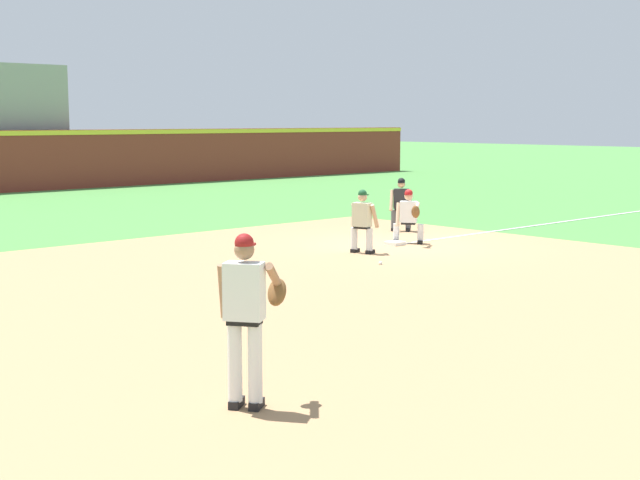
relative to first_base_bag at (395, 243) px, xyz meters
The scene contains 10 objects.
ground_plane 0.04m from the first_base_bag, ahead, with size 160.00×160.00×0.00m, color #47843D.
infield_dirt_patch 6.34m from the first_base_bag, 144.40° to the right, with size 18.00×18.00×0.01m, color #A87F56.
foul_line_stripe 7.71m from the first_base_bag, ahead, with size 15.42×0.10×0.00m, color white.
first_base_bag is the anchor object (origin of this frame).
baseball 3.02m from the first_base_bag, 143.09° to the right, with size 0.07×0.07×0.07m, color white.
pitcher 12.67m from the first_base_bag, 144.32° to the right, with size 0.85×0.57×1.86m.
first_baseman 0.81m from the first_base_bag, ahead, with size 0.80×1.05×1.34m.
baserunner 1.76m from the first_base_bag, 165.38° to the right, with size 0.54×0.65×1.46m.
umpire 2.91m from the first_base_bag, 39.49° to the left, with size 0.65×0.68×1.46m.
outfield_wall 22.04m from the first_base_bag, 90.00° to the left, with size 48.00×0.54×2.60m.
Camera 1 is at (-15.83, -14.57, 3.01)m, focal length 50.00 mm.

